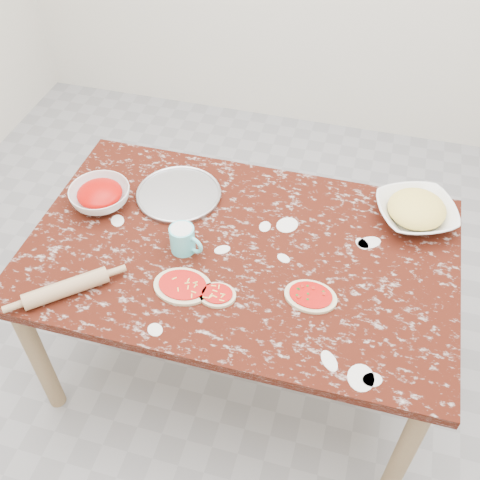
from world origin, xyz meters
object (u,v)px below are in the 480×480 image
(sauce_bowl, at_px, (100,196))
(cheese_bowl, at_px, (416,213))
(flour_mug, at_px, (183,239))
(rolling_pin, at_px, (66,288))
(pizza_tray, at_px, (179,195))
(worktable, at_px, (240,264))

(sauce_bowl, distance_m, cheese_bowl, 1.25)
(flour_mug, distance_m, rolling_pin, 0.45)
(cheese_bowl, relative_size, rolling_pin, 1.02)
(pizza_tray, xyz_separation_m, sauce_bowl, (-0.29, -0.12, 0.03))
(worktable, height_order, rolling_pin, rolling_pin)
(worktable, height_order, sauce_bowl, sauce_bowl)
(sauce_bowl, distance_m, flour_mug, 0.44)
(worktable, relative_size, rolling_pin, 5.45)
(cheese_bowl, distance_m, rolling_pin, 1.34)
(flour_mug, xyz_separation_m, rolling_pin, (-0.32, -0.31, -0.03))
(worktable, height_order, pizza_tray, pizza_tray)
(pizza_tray, distance_m, sauce_bowl, 0.31)
(worktable, relative_size, sauce_bowl, 6.61)
(rolling_pin, bearing_deg, pizza_tray, 70.87)
(sauce_bowl, relative_size, flour_mug, 1.78)
(worktable, bearing_deg, sauce_bowl, 170.73)
(worktable, bearing_deg, pizza_tray, 145.20)
(sauce_bowl, bearing_deg, cheese_bowl, 10.81)
(sauce_bowl, bearing_deg, flour_mug, -20.89)
(cheese_bowl, bearing_deg, sauce_bowl, -169.19)
(worktable, relative_size, flour_mug, 11.79)
(sauce_bowl, bearing_deg, worktable, -9.27)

